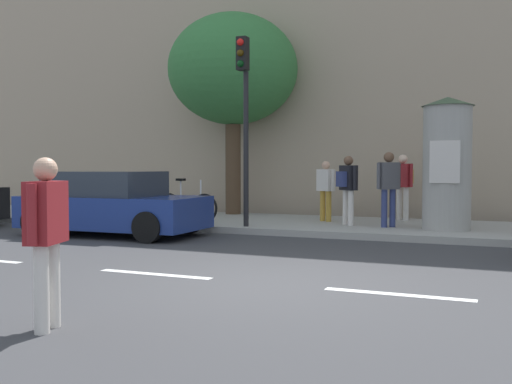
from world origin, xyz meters
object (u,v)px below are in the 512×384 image
Objects in this scene: street_tree at (233,70)px; pedestrian_in_red_top at (348,184)px; pedestrian_in_light_jacket at (46,229)px; pedestrian_with_bag at (326,186)px; parked_car_blue at (112,205)px; bicycle_upright at (186,206)px; pedestrian_near_pole at (389,183)px; poster_column at (447,163)px; pedestrian_with_backpack at (403,181)px; traffic_light at (244,100)px.

street_tree reaches higher than pedestrian_in_red_top.
pedestrian_in_light_jacket is 1.06× the size of pedestrian_with_bag.
bicycle_upright is at bearing 70.64° from parked_car_blue.
bicycle_upright is at bearing -172.54° from pedestrian_near_pole.
pedestrian_near_pole is (1.74, -0.86, 0.12)m from pedestrian_with_bag.
poster_column is 1.35m from pedestrian_near_pole.
pedestrian_with_bag is 0.90× the size of pedestrian_with_backpack.
street_tree is 5.39m from pedestrian_in_red_top.
street_tree is at bearing 159.39° from pedestrian_with_bag.
traffic_light is at bearing 101.13° from pedestrian_in_light_jacket.
pedestrian_in_red_top is 0.40× the size of parked_car_blue.
poster_column is 9.68m from pedestrian_in_light_jacket.
bicycle_upright is at bearing -152.09° from pedestrian_with_backpack.
pedestrian_with_backpack is 1.98m from pedestrian_near_pole.
pedestrian_in_light_jacket is 0.92× the size of bicycle_upright.
poster_column is at bearing 73.36° from pedestrian_in_light_jacket.
traffic_light is at bearing -147.51° from pedestrian_in_red_top.
pedestrian_with_backpack is (4.91, -0.07, -3.17)m from street_tree.
parked_car_blue is at bearing -149.48° from traffic_light.
pedestrian_with_bag is 2.09m from pedestrian_with_backpack.
pedestrian_in_red_top reaches higher than bicycle_upright.
poster_column is at bearing -58.08° from pedestrian_with_backpack.
traffic_light is 0.74× the size of street_tree.
traffic_light is 8.50m from pedestrian_in_light_jacket.
poster_column reaches higher than pedestrian_with_bag.
pedestrian_in_red_top reaches higher than pedestrian_in_light_jacket.
poster_column is 7.49m from parked_car_blue.
street_tree reaches higher than parked_car_blue.
street_tree is 3.28× the size of bicycle_upright.
traffic_light reaches higher than pedestrian_near_pole.
street_tree is at bearing 161.38° from poster_column.
pedestrian_in_red_top is at bearing 175.77° from poster_column.
pedestrian_in_red_top is 4.06m from bicycle_upright.
parked_car_blue is (-0.77, -4.76, -3.64)m from street_tree.
pedestrian_in_red_top is (2.09, 1.33, -1.92)m from traffic_light.
pedestrian_near_pole is (0.99, -0.13, 0.03)m from pedestrian_in_red_top.
pedestrian_with_bag reaches higher than parked_car_blue.
pedestrian_in_red_top is (-2.26, 0.17, -0.49)m from poster_column.
parked_car_blue is at bearing 122.39° from pedestrian_in_light_jacket.
pedestrian_with_bag is 3.56m from bicycle_upright.
street_tree is 3.80× the size of pedestrian_with_bag.
bicycle_upright is at bearing 111.70° from pedestrian_in_light_jacket.
traffic_light is 3.92m from street_tree.
traffic_light is 3.18m from pedestrian_with_bag.
pedestrian_in_red_top is 0.95× the size of pedestrian_near_pole.
pedestrian_near_pole is at bearing -7.64° from pedestrian_in_red_top.
pedestrian_in_light_jacket is 0.99× the size of pedestrian_in_red_top.
parked_car_blue is (-0.73, -2.07, 0.15)m from bicycle_upright.
pedestrian_in_light_jacket is (1.59, -8.09, -2.10)m from traffic_light.
traffic_light is 4.83m from pedestrian_with_backpack.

